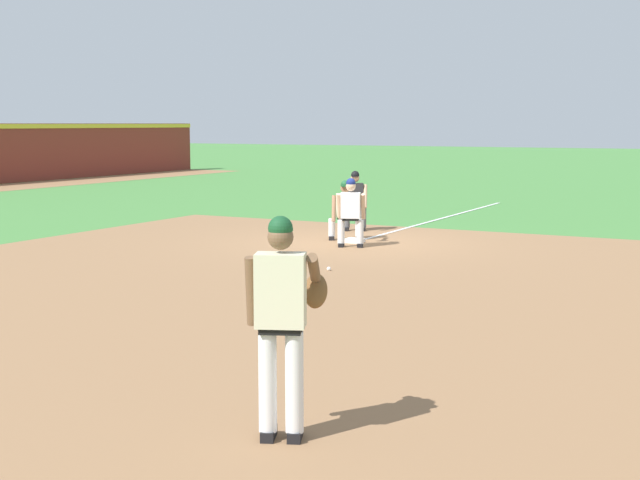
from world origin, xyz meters
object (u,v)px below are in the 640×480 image
object	(u,v)px
baseball	(329,269)
first_baseman	(346,208)
pitcher	(283,314)
baserunner	(351,210)
first_base_bag	(354,241)
umpire	(355,198)

from	to	relation	value
baseball	first_baseman	world-z (taller)	first_baseman
baseball	pitcher	size ratio (longest dim) A/B	0.04
pitcher	baserunner	size ratio (longest dim) A/B	1.27
baseball	pitcher	world-z (taller)	pitcher
first_baseman	pitcher	bearing A→B (deg)	-156.29
first_base_bag	pitcher	distance (m)	12.34
baseball	umpire	world-z (taller)	umpire
first_base_bag	first_baseman	size ratio (longest dim) A/B	0.28
first_base_bag	baseball	bearing A→B (deg)	-161.14
first_base_bag	baserunner	size ratio (longest dim) A/B	0.26
first_base_bag	baserunner	bearing A→B (deg)	-159.80
first_base_bag	umpire	size ratio (longest dim) A/B	0.26
baserunner	first_base_bag	bearing A→B (deg)	20.20
baseball	umpire	bearing A→B (deg)	21.03
first_baseman	umpire	bearing A→B (deg)	19.02
baseball	baserunner	distance (m)	3.17
first_baseman	umpire	xyz separation A→B (m)	(1.71, 0.59, 0.06)
first_base_bag	baseball	size ratio (longest dim) A/B	5.14
first_base_bag	baseball	distance (m)	3.83
baseball	first_base_bag	bearing A→B (deg)	18.86
baseball	pitcher	xyz separation A→B (m)	(-7.72, -3.53, 1.02)
baseball	umpire	distance (m)	6.04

